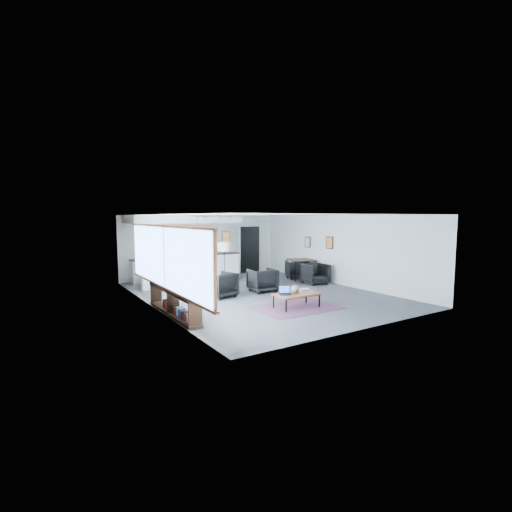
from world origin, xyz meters
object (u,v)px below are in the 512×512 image
laptop (285,292)px  microwave (201,251)px  book_stack (305,290)px  dining_table (301,261)px  coffee_table (297,294)px  armchair_right (262,279)px  dining_chair_near (315,274)px  dining_chair_far (297,270)px  armchair_left (220,284)px  ceramic_pot (295,289)px  floor_lamp (224,248)px

laptop → microwave: (0.21, 6.17, 0.63)m
book_stack → dining_table: bearing=52.2°
coffee_table → microwave: (-0.13, 6.27, 0.73)m
laptop → book_stack: laptop is taller
book_stack → armchair_right: size_ratio=0.40×
coffee_table → armchair_right: (0.43, 2.41, 0.05)m
dining_chair_near → dining_chair_far: dining_chair_near is taller
book_stack → dining_table: 4.49m
coffee_table → book_stack: 0.39m
book_stack → armchair_right: (0.06, 2.31, -0.02)m
coffee_table → armchair_right: 2.45m
coffee_table → armchair_left: 2.67m
ceramic_pot → dining_table: size_ratio=0.19×
dining_chair_near → armchair_left: bearing=-170.6°
dining_chair_far → laptop: bearing=69.3°
coffee_table → floor_lamp: size_ratio=0.77×
book_stack → laptop: bearing=179.9°
armchair_left → dining_table: bearing=-176.8°
coffee_table → dining_table: bearing=49.9°
ceramic_pot → armchair_left: (-1.12, 2.36, -0.09)m
armchair_left → microwave: (1.04, 3.87, 0.68)m
dining_chair_far → armchair_left: bearing=41.1°
armchair_left → armchair_right: armchair_left is taller
ceramic_pot → dining_chair_near: (2.99, 2.53, -0.16)m
laptop → dining_chair_near: 4.11m
coffee_table → ceramic_pot: bearing=142.9°
ceramic_pot → microwave: bearing=90.7°
armchair_right → dining_chair_far: size_ratio=1.22×
armchair_right → microwave: size_ratio=1.61×
ceramic_pot → armchair_left: size_ratio=0.27×
ceramic_pot → dining_chair_near: dining_chair_near is taller
coffee_table → dining_chair_far: bearing=52.0°
book_stack → dining_chair_near: size_ratio=0.48×
floor_lamp → dining_chair_far: bearing=4.0°
armchair_left → microwave: size_ratio=1.62×
laptop → armchair_left: bearing=132.5°
armchair_right → floor_lamp: size_ratio=0.53×
laptop → armchair_right: 2.44m
laptop → dining_chair_far: size_ratio=0.55×
microwave → dining_table: bearing=-39.1°
coffee_table → armchair_right: bearing=80.4°
book_stack → dining_chair_far: bearing=54.3°
dining_table → ceramic_pot: bearing=-131.4°
dining_table → dining_chair_far: dining_table is taller
ceramic_pot → book_stack: (0.42, 0.06, -0.07)m
armchair_right → coffee_table: bearing=86.1°
ceramic_pot → dining_table: (3.17, 3.60, 0.23)m
armchair_right → dining_table: 2.97m
book_stack → dining_chair_near: 3.56m
coffee_table → floor_lamp: (-0.36, 3.68, 1.05)m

